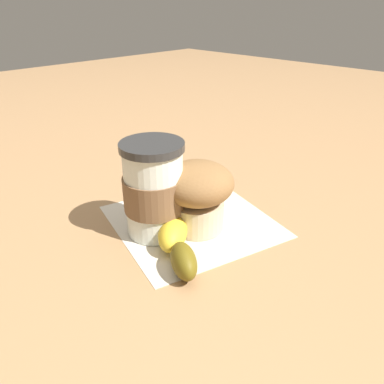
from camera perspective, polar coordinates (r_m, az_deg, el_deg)
ground_plane at (r=0.56m, az=0.00°, el=-4.49°), size 3.00×3.00×0.00m
paper_napkin at (r=0.56m, az=0.00°, el=-4.43°), size 0.27×0.27×0.00m
coffee_cup at (r=0.50m, az=-5.81°, el=0.35°), size 0.08×0.08×0.13m
muffin at (r=0.51m, az=0.82°, el=-0.02°), size 0.10×0.10×0.10m
banana at (r=0.52m, az=-1.38°, el=-4.55°), size 0.20×0.15×0.04m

